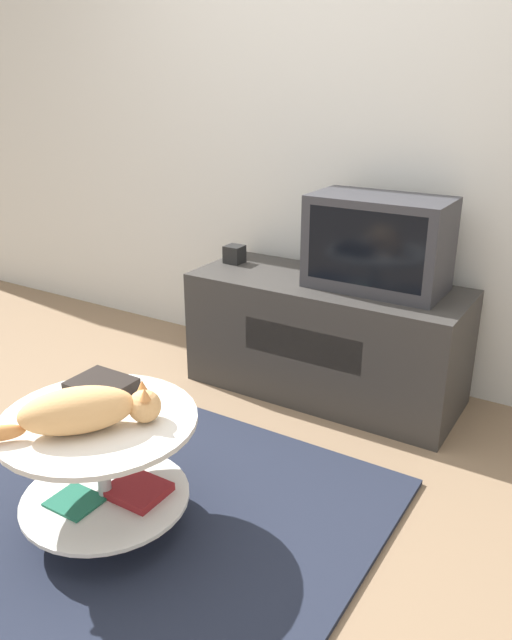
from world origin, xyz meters
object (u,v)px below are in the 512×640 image
at_px(tv, 378,243).
at_px(cat, 84,410).
at_px(dvd_box, 102,388).
at_px(speaker, 234,254).

bearing_deg(tv, cat, -104.35).
distance_m(dvd_box, cat, 0.23).
bearing_deg(tv, speaker, 179.39).
distance_m(tv, dvd_box, 1.36).
height_order(tv, dvd_box, tv).
relative_size(speaker, cat, 0.20).
bearing_deg(cat, speaker, 56.67).
relative_size(tv, speaker, 6.77).
bearing_deg(dvd_box, speaker, 102.79).
relative_size(speaker, dvd_box, 0.44).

